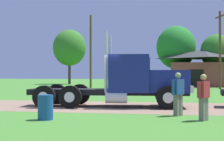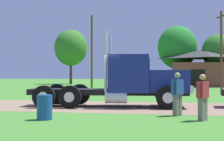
{
  "view_description": "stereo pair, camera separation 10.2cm",
  "coord_description": "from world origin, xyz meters",
  "px_view_note": "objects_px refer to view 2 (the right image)",
  "views": [
    {
      "loc": [
        3.71,
        -16.52,
        1.59
      ],
      "look_at": [
        0.53,
        1.0,
        1.79
      ],
      "focal_mm": 54.5,
      "sensor_mm": 36.0,
      "label": 1
    },
    {
      "loc": [
        3.81,
        -16.5,
        1.59
      ],
      "look_at": [
        0.53,
        1.0,
        1.79
      ],
      "focal_mm": 54.5,
      "sensor_mm": 36.0,
      "label": 2
    }
  ],
  "objects_px": {
    "visitor_standing_near": "(177,92)",
    "utility_pole_near": "(92,49)",
    "truck_foreground_white": "(130,82)",
    "steel_barrel": "(45,107)",
    "shed_building": "(207,68)",
    "visitor_walking_mid": "(203,96)",
    "utility_pole_far": "(221,48)"
  },
  "relations": [
    {
      "from": "steel_barrel",
      "to": "shed_building",
      "type": "bearing_deg",
      "value": 76.27
    },
    {
      "from": "visitor_standing_near",
      "to": "steel_barrel",
      "type": "relative_size",
      "value": 1.91
    },
    {
      "from": "utility_pole_far",
      "to": "steel_barrel",
      "type": "bearing_deg",
      "value": -108.95
    },
    {
      "from": "visitor_walking_mid",
      "to": "utility_pole_near",
      "type": "height_order",
      "value": "utility_pole_near"
    },
    {
      "from": "truck_foreground_white",
      "to": "utility_pole_far",
      "type": "bearing_deg",
      "value": 72.2
    },
    {
      "from": "truck_foreground_white",
      "to": "steel_barrel",
      "type": "bearing_deg",
      "value": -113.6
    },
    {
      "from": "shed_building",
      "to": "utility_pole_near",
      "type": "height_order",
      "value": "utility_pole_near"
    },
    {
      "from": "visitor_standing_near",
      "to": "steel_barrel",
      "type": "xyz_separation_m",
      "value": [
        -4.58,
        -1.99,
        -0.47
      ]
    },
    {
      "from": "truck_foreground_white",
      "to": "shed_building",
      "type": "bearing_deg",
      "value": 78.15
    },
    {
      "from": "truck_foreground_white",
      "to": "visitor_walking_mid",
      "type": "distance_m",
      "value": 5.53
    },
    {
      "from": "visitor_standing_near",
      "to": "utility_pole_near",
      "type": "distance_m",
      "value": 27.58
    },
    {
      "from": "steel_barrel",
      "to": "utility_pole_far",
      "type": "distance_m",
      "value": 29.42
    },
    {
      "from": "truck_foreground_white",
      "to": "utility_pole_far",
      "type": "height_order",
      "value": "utility_pole_far"
    },
    {
      "from": "truck_foreground_white",
      "to": "utility_pole_near",
      "type": "height_order",
      "value": "utility_pole_near"
    },
    {
      "from": "truck_foreground_white",
      "to": "shed_building",
      "type": "relative_size",
      "value": 0.86
    },
    {
      "from": "shed_building",
      "to": "utility_pole_far",
      "type": "xyz_separation_m",
      "value": [
        0.91,
        -7.44,
        2.16
      ]
    },
    {
      "from": "truck_foreground_white",
      "to": "visitor_walking_mid",
      "type": "relative_size",
      "value": 5.03
    },
    {
      "from": "truck_foreground_white",
      "to": "visitor_standing_near",
      "type": "relative_size",
      "value": 4.84
    },
    {
      "from": "truck_foreground_white",
      "to": "utility_pole_far",
      "type": "relative_size",
      "value": 0.94
    },
    {
      "from": "shed_building",
      "to": "visitor_walking_mid",
      "type": "bearing_deg",
      "value": -95.22
    },
    {
      "from": "truck_foreground_white",
      "to": "visitor_standing_near",
      "type": "xyz_separation_m",
      "value": [
        2.26,
        -3.32,
        -0.32
      ]
    },
    {
      "from": "visitor_walking_mid",
      "to": "truck_foreground_white",
      "type": "bearing_deg",
      "value": 124.14
    },
    {
      "from": "steel_barrel",
      "to": "shed_building",
      "type": "distance_m",
      "value": 36.07
    },
    {
      "from": "utility_pole_near",
      "to": "utility_pole_far",
      "type": "distance_m",
      "value": 14.63
    },
    {
      "from": "truck_foreground_white",
      "to": "utility_pole_near",
      "type": "distance_m",
      "value": 23.67
    },
    {
      "from": "visitor_standing_near",
      "to": "utility_pole_far",
      "type": "relative_size",
      "value": 0.19
    },
    {
      "from": "visitor_standing_near",
      "to": "shed_building",
      "type": "bearing_deg",
      "value": 83.14
    },
    {
      "from": "visitor_standing_near",
      "to": "utility_pole_far",
      "type": "height_order",
      "value": "utility_pole_far"
    },
    {
      "from": "visitor_walking_mid",
      "to": "shed_building",
      "type": "relative_size",
      "value": 0.17
    },
    {
      "from": "visitor_walking_mid",
      "to": "steel_barrel",
      "type": "bearing_deg",
      "value": -172.17
    },
    {
      "from": "shed_building",
      "to": "utility_pole_near",
      "type": "relative_size",
      "value": 1.1
    },
    {
      "from": "steel_barrel",
      "to": "utility_pole_near",
      "type": "distance_m",
      "value": 28.31
    }
  ]
}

